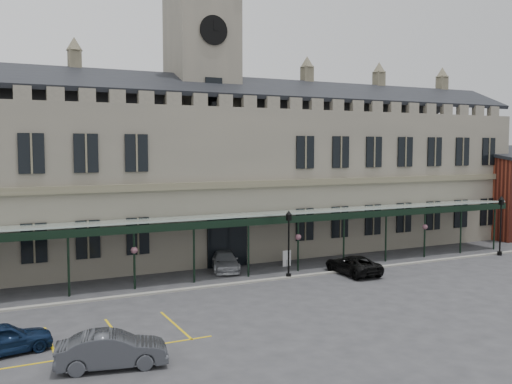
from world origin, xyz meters
name	(u,v)px	position (x,y,z in m)	size (l,w,h in m)	color
ground	(301,301)	(0.00, 0.00, 0.00)	(140.00, 140.00, 0.00)	#303133
station_building	(203,178)	(0.00, 15.91, 6.47)	(60.00, 10.36, 17.30)	#686256
clock_tower	(202,97)	(0.00, 16.00, 13.11)	(5.60, 5.60, 24.80)	#686256
canopy	(247,242)	(0.00, 7.46, 2.40)	(50.00, 4.10, 4.30)	#8C9E93
kerb	(259,281)	(0.00, 5.50, 0.06)	(60.00, 0.40, 0.12)	gray
parking_markings	(52,346)	(-14.00, -1.50, 0.00)	(16.00, 6.00, 0.01)	gold
tree_behind_mid	(244,110)	(8.00, 25.00, 12.81)	(6.00, 6.00, 16.00)	#332314
tree_behind_right	(371,114)	(24.00, 25.00, 12.81)	(6.00, 6.00, 16.00)	#332314
lamp_post_mid	(289,238)	(2.30, 5.59, 2.78)	(0.44, 0.44, 4.69)	black
lamp_post_right	(501,220)	(22.18, 5.00, 2.96)	(0.47, 0.47, 4.99)	black
sign_board	(287,259)	(4.10, 9.05, 0.59)	(0.70, 0.08, 1.20)	black
bollard_left	(218,267)	(-1.52, 9.02, 0.44)	(0.16, 0.16, 0.88)	black
bollard_right	(298,257)	(5.49, 9.75, 0.44)	(0.16, 0.16, 0.88)	black
car_left_a	(3,339)	(-16.01, -1.66, 0.70)	(1.65, 4.10, 1.40)	#0D1D3B
car_left_b	(112,350)	(-12.08, -5.22, 0.74)	(1.56, 4.48, 1.47)	#3B3E43
car_taxi	(225,261)	(-0.67, 9.87, 0.67)	(1.89, 4.65, 1.35)	#A1A4A9
car_van	(353,265)	(7.00, 4.64, 0.67)	(2.21, 4.79, 1.33)	black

